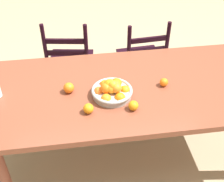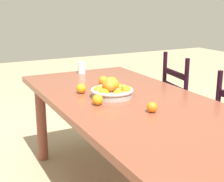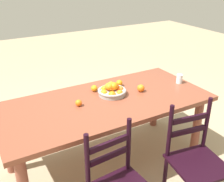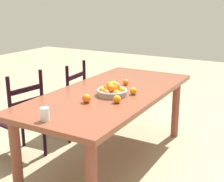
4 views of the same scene
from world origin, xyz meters
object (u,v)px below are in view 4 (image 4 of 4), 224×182
object	(u,v)px
orange_loose_0	(134,91)
fruit_bowl	(112,90)
chair_near_window	(19,119)
orange_loose_3	(126,82)
orange_loose_2	(87,98)
chair_by_cabinet	(67,101)
orange_loose_1	(117,99)
dining_table	(111,100)
drinking_glass	(45,114)

from	to	relation	value
orange_loose_0	fruit_bowl	bearing A→B (deg)	127.87
chair_near_window	orange_loose_3	world-z (taller)	chair_near_window
chair_near_window	orange_loose_2	size ratio (longest dim) A/B	12.25
orange_loose_3	orange_loose_0	bearing A→B (deg)	-140.58
chair_by_cabinet	orange_loose_2	size ratio (longest dim) A/B	11.90
chair_by_cabinet	orange_loose_1	bearing A→B (deg)	54.96
orange_loose_1	orange_loose_0	bearing A→B (deg)	-2.29
orange_loose_2	chair_by_cabinet	bearing A→B (deg)	47.26
fruit_bowl	orange_loose_2	bearing A→B (deg)	164.55
orange_loose_0	orange_loose_2	distance (m)	0.48
chair_by_cabinet	orange_loose_3	xyz separation A→B (m)	(-0.04, -0.80, 0.34)
dining_table	orange_loose_2	distance (m)	0.43
dining_table	orange_loose_2	bearing A→B (deg)	-179.80
chair_by_cabinet	dining_table	bearing A→B (deg)	64.29
dining_table	drinking_glass	distance (m)	0.92
orange_loose_1	orange_loose_3	size ratio (longest dim) A/B	1.11
dining_table	orange_loose_1	world-z (taller)	orange_loose_1
chair_by_cabinet	drinking_glass	distance (m)	1.47
orange_loose_3	drinking_glass	xyz separation A→B (m)	(-1.17, 0.05, 0.02)
orange_loose_0	orange_loose_3	xyz separation A→B (m)	(0.26, 0.22, -0.00)
dining_table	orange_loose_3	xyz separation A→B (m)	(0.27, -0.02, 0.13)
fruit_bowl	orange_loose_0	world-z (taller)	fruit_bowl
chair_by_cabinet	orange_loose_3	size ratio (longest dim) A/B	14.69
chair_near_window	dining_table	bearing A→B (deg)	125.13
dining_table	fruit_bowl	bearing A→B (deg)	-145.30
orange_loose_3	chair_by_cabinet	bearing A→B (deg)	87.24
chair_by_cabinet	drinking_glass	world-z (taller)	chair_by_cabinet
orange_loose_3	dining_table	bearing A→B (deg)	174.94
chair_near_window	orange_loose_3	bearing A→B (deg)	137.35
chair_near_window	orange_loose_1	world-z (taller)	chair_near_window
dining_table	orange_loose_0	bearing A→B (deg)	-89.17
chair_by_cabinet	orange_loose_0	size ratio (longest dim) A/B	13.60
drinking_glass	chair_by_cabinet	bearing A→B (deg)	31.67
orange_loose_1	orange_loose_2	size ratio (longest dim) A/B	0.90
orange_loose_1	fruit_bowl	bearing A→B (deg)	39.91
orange_loose_0	orange_loose_2	world-z (taller)	orange_loose_2
fruit_bowl	orange_loose_3	distance (m)	0.39
orange_loose_0	drinking_glass	distance (m)	0.95
chair_by_cabinet	chair_near_window	bearing A→B (deg)	-8.01
orange_loose_1	drinking_glass	world-z (taller)	drinking_glass
dining_table	chair_by_cabinet	bearing A→B (deg)	68.50
fruit_bowl	drinking_glass	world-z (taller)	fruit_bowl
orange_loose_0	orange_loose_1	xyz separation A→B (m)	(-0.30, 0.01, 0.00)
dining_table	fruit_bowl	xyz separation A→B (m)	(-0.12, -0.08, 0.15)
fruit_bowl	orange_loose_2	distance (m)	0.30
chair_near_window	orange_loose_2	world-z (taller)	chair_near_window
chair_by_cabinet	orange_loose_0	xyz separation A→B (m)	(-0.30, -1.01, 0.34)
chair_near_window	chair_by_cabinet	bearing A→B (deg)	-174.95
chair_near_window	orange_loose_1	distance (m)	1.11
orange_loose_0	orange_loose_3	distance (m)	0.34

